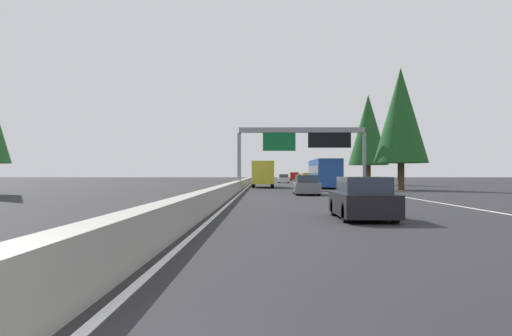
# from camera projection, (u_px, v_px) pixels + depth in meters

# --- Properties ---
(ground_plane) EXTENTS (320.00, 320.00, 0.00)m
(ground_plane) POSITION_uv_depth(u_px,v_px,m) (246.00, 187.00, 63.45)
(ground_plane) COLOR #262628
(median_barrier) EXTENTS (180.00, 0.56, 0.90)m
(median_barrier) POSITION_uv_depth(u_px,v_px,m) (248.00, 181.00, 83.46)
(median_barrier) COLOR #9E9B93
(median_barrier) RESTS_ON ground
(shoulder_stripe_right) EXTENTS (160.00, 0.16, 0.01)m
(shoulder_stripe_right) POSITION_uv_depth(u_px,v_px,m) (331.00, 185.00, 73.30)
(shoulder_stripe_right) COLOR silver
(shoulder_stripe_right) RESTS_ON ground
(shoulder_stripe_median) EXTENTS (160.00, 0.16, 0.01)m
(shoulder_stripe_median) POSITION_uv_depth(u_px,v_px,m) (250.00, 185.00, 73.45)
(shoulder_stripe_median) COLOR silver
(shoulder_stripe_median) RESTS_ON ground
(sign_gantry_overhead) EXTENTS (0.50, 12.68, 6.11)m
(sign_gantry_overhead) POSITION_uv_depth(u_px,v_px,m) (304.00, 140.00, 51.89)
(sign_gantry_overhead) COLOR gray
(sign_gantry_overhead) RESTS_ON ground
(sedan_far_left) EXTENTS (4.40, 1.80, 1.47)m
(sedan_far_left) POSITION_uv_depth(u_px,v_px,m) (363.00, 199.00, 18.35)
(sedan_far_left) COLOR black
(sedan_far_left) RESTS_ON ground
(sedan_distant_a) EXTENTS (4.40, 1.80, 1.47)m
(sedan_distant_a) POSITION_uv_depth(u_px,v_px,m) (306.00, 186.00, 39.33)
(sedan_distant_a) COLOR slate
(sedan_distant_a) RESTS_ON ground
(bus_mid_right) EXTENTS (11.50, 2.55, 3.10)m
(bus_mid_right) POSITION_uv_depth(u_px,v_px,m) (324.00, 172.00, 58.27)
(bus_mid_right) COLOR #1E4793
(bus_mid_right) RESTS_ON ground
(sedan_near_center) EXTENTS (4.40, 1.80, 1.47)m
(sedan_near_center) POSITION_uv_depth(u_px,v_px,m) (284.00, 179.00, 90.37)
(sedan_near_center) COLOR silver
(sedan_near_center) RESTS_ON ground
(box_truck_far_center) EXTENTS (8.50, 2.40, 2.95)m
(box_truck_far_center) POSITION_uv_depth(u_px,v_px,m) (263.00, 173.00, 60.14)
(box_truck_far_center) COLOR gold
(box_truck_far_center) RESTS_ON ground
(pickup_distant_b) EXTENTS (5.60, 2.00, 1.86)m
(pickup_distant_b) POSITION_uv_depth(u_px,v_px,m) (294.00, 176.00, 120.37)
(pickup_distant_b) COLOR maroon
(pickup_distant_b) RESTS_ON ground
(minivan_near_right) EXTENTS (5.00, 1.95, 1.69)m
(minivan_near_right) POSITION_uv_depth(u_px,v_px,m) (308.00, 178.00, 81.70)
(minivan_near_right) COLOR #AD931E
(minivan_near_right) RESTS_ON ground
(sedan_mid_center) EXTENTS (4.40, 1.80, 1.47)m
(sedan_mid_center) POSITION_uv_depth(u_px,v_px,m) (302.00, 178.00, 96.53)
(sedan_mid_center) COLOR silver
(sedan_mid_center) RESTS_ON ground
(conifer_right_near) EXTENTS (5.21, 5.21, 11.85)m
(conifer_right_near) POSITION_uv_depth(u_px,v_px,m) (401.00, 116.00, 51.11)
(conifer_right_near) COLOR #4C3823
(conifer_right_near) RESTS_ON ground
(conifer_right_mid) EXTENTS (5.56, 5.56, 12.64)m
(conifer_right_mid) POSITION_uv_depth(u_px,v_px,m) (368.00, 130.00, 73.83)
(conifer_right_mid) COLOR #4C3823
(conifer_right_mid) RESTS_ON ground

